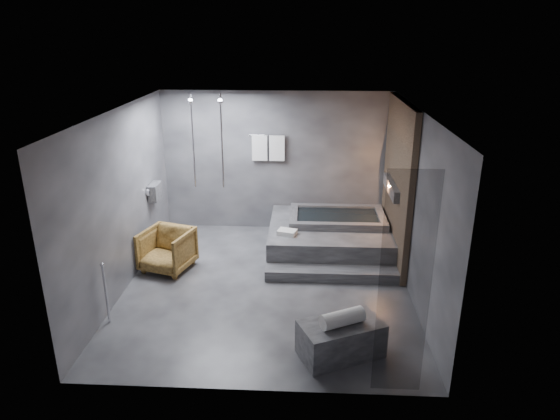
{
  "coord_description": "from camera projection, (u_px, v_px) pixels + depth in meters",
  "views": [
    {
      "loc": [
        0.58,
        -7.15,
        3.93
      ],
      "look_at": [
        0.19,
        0.3,
        1.19
      ],
      "focal_mm": 32.0,
      "sensor_mm": 36.0,
      "label": 1
    }
  ],
  "objects": [
    {
      "name": "deck_towel",
      "position": [
        287.0,
        232.0,
        8.76
      ],
      "size": [
        0.37,
        0.31,
        0.08
      ],
      "primitive_type": "cube",
      "rotation": [
        0.0,
        0.0,
        -0.28
      ],
      "color": "silver",
      "rests_on": "tub_deck"
    },
    {
      "name": "room",
      "position": [
        293.0,
        179.0,
        7.7
      ],
      "size": [
        5.0,
        5.04,
        2.82
      ],
      "color": "#2D2D2F",
      "rests_on": "ground"
    },
    {
      "name": "tub_step",
      "position": [
        332.0,
        274.0,
        8.26
      ],
      "size": [
        2.2,
        0.36,
        0.18
      ],
      "primitive_type": "cube",
      "color": "#323234",
      "rests_on": "ground"
    },
    {
      "name": "driftwood_chair",
      "position": [
        167.0,
        250.0,
        8.5
      ],
      "size": [
        0.97,
        0.99,
        0.72
      ],
      "primitive_type": "imported",
      "rotation": [
        0.0,
        0.0,
        -0.3
      ],
      "color": "#4B3212",
      "rests_on": "ground"
    },
    {
      "name": "concrete_bench",
      "position": [
        341.0,
        339.0,
        6.3
      ],
      "size": [
        1.17,
        0.94,
        0.46
      ],
      "primitive_type": "cube",
      "rotation": [
        0.0,
        0.0,
        0.43
      ],
      "color": "#353538",
      "rests_on": "ground"
    },
    {
      "name": "rolled_towel",
      "position": [
        342.0,
        318.0,
        6.14
      ],
      "size": [
        0.59,
        0.43,
        0.2
      ],
      "primitive_type": "cylinder",
      "rotation": [
        0.0,
        1.57,
        0.47
      ],
      "color": "white",
      "rests_on": "concrete_bench"
    },
    {
      "name": "tub_deck",
      "position": [
        329.0,
        237.0,
        9.31
      ],
      "size": [
        2.2,
        2.0,
        0.5
      ],
      "primitive_type": "cube",
      "color": "#323234",
      "rests_on": "ground"
    }
  ]
}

